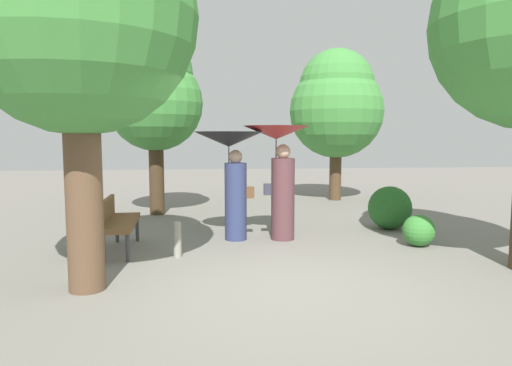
{
  "coord_description": "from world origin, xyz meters",
  "views": [
    {
      "loc": [
        -0.94,
        -5.52,
        1.84
      ],
      "look_at": [
        0.0,
        3.04,
        0.95
      ],
      "focal_mm": 32.4,
      "sensor_mm": 36.0,
      "label": 1
    }
  ],
  "objects_px": {
    "person_left": "(231,161)",
    "path_marker_post": "(177,240)",
    "tree_mid_right": "(337,103)",
    "tree_mid_left": "(155,94)",
    "person_right": "(279,162)",
    "park_bench": "(116,220)"
  },
  "relations": [
    {
      "from": "person_left",
      "to": "path_marker_post",
      "type": "bearing_deg",
      "value": 148.63
    },
    {
      "from": "person_left",
      "to": "tree_mid_right",
      "type": "bearing_deg",
      "value": -27.43
    },
    {
      "from": "person_left",
      "to": "tree_mid_left",
      "type": "relative_size",
      "value": 0.46
    },
    {
      "from": "person_left",
      "to": "person_right",
      "type": "height_order",
      "value": "person_right"
    },
    {
      "from": "person_right",
      "to": "tree_mid_left",
      "type": "xyz_separation_m",
      "value": [
        -2.42,
        2.91,
        1.4
      ]
    },
    {
      "from": "park_bench",
      "to": "tree_mid_right",
      "type": "distance_m",
      "value": 7.79
    },
    {
      "from": "person_right",
      "to": "path_marker_post",
      "type": "height_order",
      "value": "person_right"
    },
    {
      "from": "person_right",
      "to": "tree_mid_left",
      "type": "bearing_deg",
      "value": 46.57
    },
    {
      "from": "tree_mid_left",
      "to": "path_marker_post",
      "type": "bearing_deg",
      "value": -79.97
    },
    {
      "from": "tree_mid_left",
      "to": "tree_mid_right",
      "type": "height_order",
      "value": "tree_mid_right"
    },
    {
      "from": "person_left",
      "to": "path_marker_post",
      "type": "height_order",
      "value": "person_left"
    },
    {
      "from": "tree_mid_left",
      "to": "path_marker_post",
      "type": "relative_size",
      "value": 7.59
    },
    {
      "from": "park_bench",
      "to": "tree_mid_right",
      "type": "xyz_separation_m",
      "value": [
        5.12,
        5.43,
        2.23
      ]
    },
    {
      "from": "park_bench",
      "to": "path_marker_post",
      "type": "distance_m",
      "value": 1.12
    },
    {
      "from": "path_marker_post",
      "to": "park_bench",
      "type": "bearing_deg",
      "value": 154.23
    },
    {
      "from": "person_left",
      "to": "tree_mid_left",
      "type": "height_order",
      "value": "tree_mid_left"
    },
    {
      "from": "tree_mid_right",
      "to": "path_marker_post",
      "type": "height_order",
      "value": "tree_mid_right"
    },
    {
      "from": "person_left",
      "to": "tree_mid_left",
      "type": "distance_m",
      "value": 3.53
    },
    {
      "from": "tree_mid_left",
      "to": "path_marker_post",
      "type": "xyz_separation_m",
      "value": [
        0.7,
        -3.96,
        -2.51
      ]
    },
    {
      "from": "path_marker_post",
      "to": "tree_mid_right",
      "type": "bearing_deg",
      "value": 55.03
    },
    {
      "from": "person_right",
      "to": "tree_mid_right",
      "type": "distance_m",
      "value": 5.58
    },
    {
      "from": "person_left",
      "to": "park_bench",
      "type": "distance_m",
      "value": 2.17
    }
  ]
}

